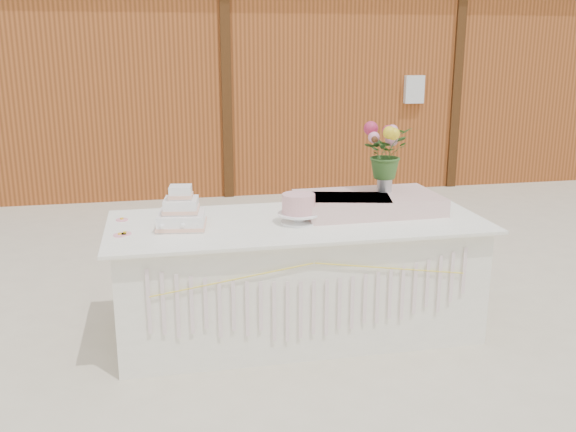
% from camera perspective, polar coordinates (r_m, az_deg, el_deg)
% --- Properties ---
extents(ground, '(80.00, 80.00, 0.00)m').
position_cam_1_polar(ground, '(4.38, 0.80, -10.15)').
color(ground, beige).
rests_on(ground, ground).
extents(barn, '(12.60, 4.60, 3.30)m').
position_cam_1_polar(barn, '(9.90, -6.92, 13.88)').
color(barn, '#9E4E21').
rests_on(barn, ground).
extents(cake_table, '(2.40, 1.00, 0.77)m').
position_cam_1_polar(cake_table, '(4.23, 0.84, -5.42)').
color(cake_table, white).
rests_on(cake_table, ground).
extents(wedding_cake, '(0.33, 0.33, 0.26)m').
position_cam_1_polar(wedding_cake, '(3.99, -9.45, 0.23)').
color(wedding_cake, white).
rests_on(wedding_cake, cake_table).
extents(pink_cake_stand, '(0.26, 0.26, 0.19)m').
position_cam_1_polar(pink_cake_stand, '(4.02, 0.94, 0.80)').
color(pink_cake_stand, white).
rests_on(pink_cake_stand, cake_table).
extents(satin_runner, '(0.94, 0.56, 0.12)m').
position_cam_1_polar(satin_runner, '(4.35, 7.15, 1.16)').
color(satin_runner, beige).
rests_on(satin_runner, cake_table).
extents(flower_vase, '(0.10, 0.10, 0.14)m').
position_cam_1_polar(flower_vase, '(4.44, 8.58, 3.09)').
color(flower_vase, '#B7B7BC').
rests_on(flower_vase, satin_runner).
extents(bouquet, '(0.40, 0.39, 0.34)m').
position_cam_1_polar(bouquet, '(4.39, 8.71, 6.18)').
color(bouquet, '#355E25').
rests_on(bouquet, flower_vase).
extents(loose_flowers, '(0.28, 0.40, 0.02)m').
position_cam_1_polar(loose_flowers, '(4.08, -13.61, -0.80)').
color(loose_flowers, pink).
rests_on(loose_flowers, cake_table).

